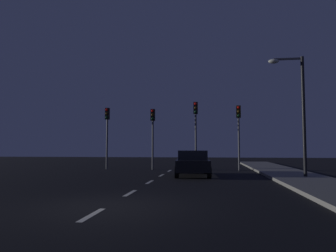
# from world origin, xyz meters

# --- Properties ---
(ground_plane) EXTENTS (80.00, 80.00, 0.00)m
(ground_plane) POSITION_xyz_m (0.00, 7.00, 0.00)
(ground_plane) COLOR black
(sidewalk_curb_right) EXTENTS (3.00, 40.00, 0.15)m
(sidewalk_curb_right) POSITION_xyz_m (7.50, 7.00, 0.07)
(sidewalk_curb_right) COLOR gray
(sidewalk_curb_right) RESTS_ON ground_plane
(lane_stripe_nearest) EXTENTS (0.16, 1.60, 0.01)m
(lane_stripe_nearest) POSITION_xyz_m (0.00, -1.20, 0.00)
(lane_stripe_nearest) COLOR silver
(lane_stripe_nearest) RESTS_ON ground_plane
(lane_stripe_second) EXTENTS (0.16, 1.60, 0.01)m
(lane_stripe_second) POSITION_xyz_m (0.00, 2.60, 0.00)
(lane_stripe_second) COLOR silver
(lane_stripe_second) RESTS_ON ground_plane
(lane_stripe_third) EXTENTS (0.16, 1.60, 0.01)m
(lane_stripe_third) POSITION_xyz_m (0.00, 6.40, 0.00)
(lane_stripe_third) COLOR silver
(lane_stripe_third) RESTS_ON ground_plane
(lane_stripe_fourth) EXTENTS (0.16, 1.60, 0.01)m
(lane_stripe_fourth) POSITION_xyz_m (0.00, 10.20, 0.00)
(lane_stripe_fourth) COLOR silver
(lane_stripe_fourth) RESTS_ON ground_plane
(lane_stripe_fifth) EXTENTS (0.16, 1.60, 0.01)m
(lane_stripe_fifth) POSITION_xyz_m (0.00, 14.00, 0.00)
(lane_stripe_fifth) COLOR silver
(lane_stripe_fifth) RESTS_ON ground_plane
(traffic_signal_far_left) EXTENTS (0.32, 0.38, 4.74)m
(traffic_signal_far_left) POSITION_xyz_m (-5.00, 15.08, 3.33)
(traffic_signal_far_left) COLOR #4C4C51
(traffic_signal_far_left) RESTS_ON ground_plane
(traffic_signal_center_left) EXTENTS (0.32, 0.38, 4.59)m
(traffic_signal_center_left) POSITION_xyz_m (-1.42, 15.08, 3.24)
(traffic_signal_center_left) COLOR #4C4C51
(traffic_signal_center_left) RESTS_ON ground_plane
(traffic_signal_center_right) EXTENTS (0.32, 0.38, 5.07)m
(traffic_signal_center_right) POSITION_xyz_m (1.85, 15.08, 3.55)
(traffic_signal_center_right) COLOR #4C4C51
(traffic_signal_center_right) RESTS_ON ground_plane
(traffic_signal_far_right) EXTENTS (0.32, 0.38, 4.75)m
(traffic_signal_far_right) POSITION_xyz_m (5.00, 15.08, 3.34)
(traffic_signal_far_right) COLOR #4C4C51
(traffic_signal_far_right) RESTS_ON ground_plane
(car_stopped_ahead) EXTENTS (2.22, 4.42, 1.49)m
(car_stopped_ahead) POSITION_xyz_m (1.86, 10.05, 0.76)
(car_stopped_ahead) COLOR black
(car_stopped_ahead) RESTS_ON ground_plane
(street_lamp_right) EXTENTS (1.84, 0.36, 6.50)m
(street_lamp_right) POSITION_xyz_m (7.50, 8.73, 3.96)
(street_lamp_right) COLOR black
(street_lamp_right) RESTS_ON ground_plane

